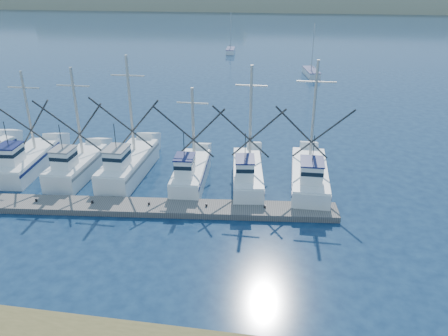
{
  "coord_description": "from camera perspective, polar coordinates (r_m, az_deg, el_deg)",
  "views": [
    {
      "loc": [
        3.56,
        -18.36,
        15.0
      ],
      "look_at": [
        -0.68,
        8.0,
        3.16
      ],
      "focal_mm": 35.0,
      "sensor_mm": 36.0,
      "label": 1
    }
  ],
  "objects": [
    {
      "name": "trawler_fleet",
      "position": [
        35.27,
        -11.23,
        0.02
      ],
      "size": [
        31.15,
        8.68,
        9.46
      ],
      "color": "white",
      "rests_on": "ground"
    },
    {
      "name": "floating_dock",
      "position": [
        31.65,
        -15.06,
        -4.84
      ],
      "size": [
        31.97,
        5.41,
        0.43
      ],
      "primitive_type": "cube",
      "rotation": [
        0.0,
        0.0,
        0.1
      ],
      "color": "slate",
      "rests_on": "ground"
    },
    {
      "name": "sailboat_near",
      "position": [
        73.77,
        11.3,
        12.13
      ],
      "size": [
        2.91,
        6.61,
        8.1
      ],
      "rotation": [
        0.0,
        0.0,
        0.18
      ],
      "color": "white",
      "rests_on": "ground"
    },
    {
      "name": "sailboat_far",
      "position": [
        94.19,
        0.86,
        15.06
      ],
      "size": [
        2.05,
        5.41,
        8.1
      ],
      "rotation": [
        0.0,
        0.0,
        0.08
      ],
      "color": "white",
      "rests_on": "ground"
    },
    {
      "name": "ground",
      "position": [
        23.97,
        -1.48,
        -14.83
      ],
      "size": [
        500.0,
        500.0,
        0.0
      ],
      "primitive_type": "plane",
      "color": "#0D1F3A",
      "rests_on": "ground"
    }
  ]
}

